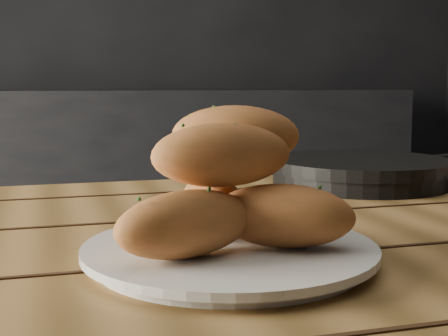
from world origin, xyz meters
TOP-DOWN VIEW (x-y plane):
  - counter at (0.00, 1.70)m, footprint 2.80×0.60m
  - table at (0.20, -0.34)m, footprint 1.59×0.88m
  - plate at (0.00, -0.45)m, footprint 0.29×0.29m
  - bread_rolls at (0.00, -0.44)m, footprint 0.25×0.21m
  - skillet at (0.36, -0.05)m, footprint 0.44×0.31m

SIDE VIEW (x-z plane):
  - counter at x=0.00m, z-range 0.00..0.90m
  - table at x=0.20m, z-range 0.28..1.03m
  - plate at x=0.00m, z-range 0.75..0.77m
  - skillet at x=0.36m, z-range 0.75..0.80m
  - bread_rolls at x=0.00m, z-range 0.76..0.89m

